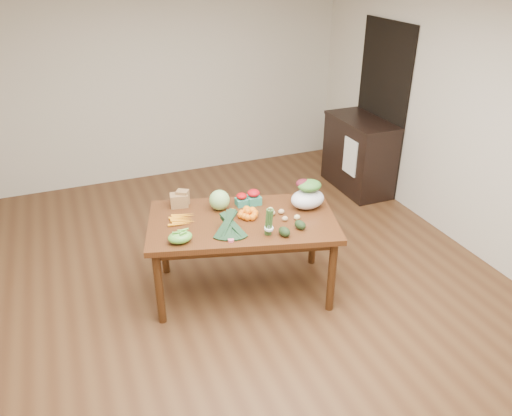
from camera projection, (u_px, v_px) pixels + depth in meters
name	position (u px, v px, depth m)	size (l,w,h in m)	color
floor	(241.00, 294.00, 4.61)	(6.00, 6.00, 0.00)	#56361D
room_walls	(239.00, 159.00, 3.98)	(5.02, 6.02, 2.70)	beige
dining_table	(243.00, 255.00, 4.51)	(1.62, 0.90, 0.75)	#4B2311
doorway_dark	(381.00, 108.00, 6.25)	(0.02, 1.00, 2.10)	black
cabinet	(359.00, 154.00, 6.44)	(0.52, 1.02, 0.94)	black
dish_towel	(350.00, 157.00, 6.15)	(0.02, 0.28, 0.45)	white
paper_bag	(179.00, 199.00, 4.52)	(0.21, 0.17, 0.15)	#956443
cabbage	(219.00, 200.00, 4.46)	(0.18, 0.18, 0.18)	#A1D279
strawberry_basket_a	(242.00, 201.00, 4.55)	(0.10, 0.10, 0.09)	#B70C0D
strawberry_basket_b	(254.00, 198.00, 4.57)	(0.12, 0.12, 0.11)	red
orange_a	(232.00, 212.00, 4.37)	(0.07, 0.07, 0.07)	#FF5D0F
orange_b	(247.00, 210.00, 4.42)	(0.07, 0.07, 0.07)	orange
orange_c	(252.00, 211.00, 4.40)	(0.07, 0.07, 0.07)	#FF5C0F
mandarin_cluster	(248.00, 213.00, 4.34)	(0.18, 0.18, 0.10)	orange
carrots	(182.00, 219.00, 4.31)	(0.22, 0.22, 0.03)	orange
snap_pea_bag	(180.00, 237.00, 3.98)	(0.20, 0.15, 0.09)	#55B83E
kale_bunch	(230.00, 227.00, 4.06)	(0.32, 0.40, 0.16)	black
asparagus_bundle	(269.00, 222.00, 4.04)	(0.08, 0.08, 0.25)	#417535
potato_a	(272.00, 213.00, 4.39)	(0.06, 0.05, 0.05)	tan
potato_b	(285.00, 219.00, 4.30)	(0.05, 0.05, 0.04)	tan
potato_c	(281.00, 212.00, 4.41)	(0.05, 0.05, 0.05)	#D8AF7C
potato_d	(270.00, 209.00, 4.45)	(0.05, 0.05, 0.04)	#C8BB73
potato_e	(297.00, 217.00, 4.32)	(0.06, 0.05, 0.05)	#D6C07B
avocado_a	(284.00, 232.00, 4.07)	(0.08, 0.12, 0.08)	black
avocado_b	(300.00, 225.00, 4.17)	(0.08, 0.11, 0.08)	black
salad_bag	(308.00, 196.00, 4.47)	(0.31, 0.24, 0.24)	silver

